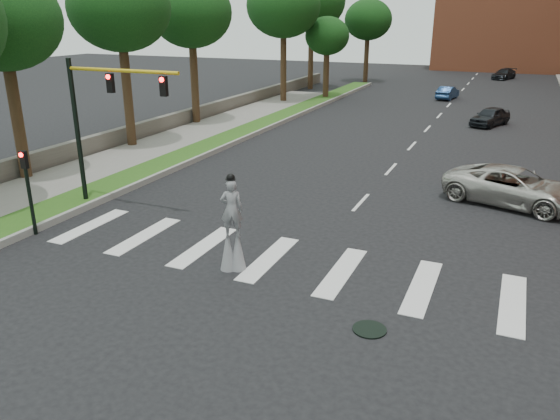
% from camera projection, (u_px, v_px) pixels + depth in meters
% --- Properties ---
extents(ground_plane, '(160.00, 160.00, 0.00)m').
position_uv_depth(ground_plane, '(293.00, 278.00, 17.22)').
color(ground_plane, black).
rests_on(ground_plane, ground).
extents(grass_median, '(2.00, 60.00, 0.25)m').
position_uv_depth(grass_median, '(249.00, 130.00, 38.75)').
color(grass_median, '#244E16').
rests_on(grass_median, ground).
extents(median_curb, '(0.20, 60.00, 0.28)m').
position_uv_depth(median_curb, '(262.00, 131.00, 38.35)').
color(median_curb, gray).
rests_on(median_curb, ground).
extents(sidewalk_left, '(4.00, 60.00, 0.18)m').
position_uv_depth(sidewalk_left, '(124.00, 158.00, 31.25)').
color(sidewalk_left, slate).
rests_on(sidewalk_left, ground).
extents(stone_wall, '(0.50, 56.00, 1.10)m').
position_uv_depth(stone_wall, '(197.00, 114.00, 42.39)').
color(stone_wall, '#56524A').
rests_on(stone_wall, ground).
extents(manhole, '(0.90, 0.90, 0.04)m').
position_uv_depth(manhole, '(369.00, 329.00, 14.36)').
color(manhole, black).
rests_on(manhole, ground).
extents(building_backdrop, '(26.00, 14.00, 18.00)m').
position_uv_depth(building_backdrop, '(534.00, 6.00, 79.28)').
color(building_backdrop, '#C8643F').
rests_on(building_backdrop, ground).
extents(traffic_signal, '(5.30, 0.23, 6.20)m').
position_uv_depth(traffic_signal, '(98.00, 111.00, 22.06)').
color(traffic_signal, black).
rests_on(traffic_signal, ground).
extents(secondary_signal, '(0.25, 0.21, 3.23)m').
position_uv_depth(secondary_signal, '(28.00, 185.00, 19.98)').
color(secondary_signal, black).
rests_on(secondary_signal, ground).
extents(stilt_performer, '(0.84, 0.72, 3.25)m').
position_uv_depth(stilt_performer, '(232.00, 231.00, 17.35)').
color(stilt_performer, '#342315').
rests_on(stilt_performer, ground).
extents(suv_crossing, '(6.34, 4.24, 1.62)m').
position_uv_depth(suv_crossing, '(514.00, 187.00, 23.59)').
color(suv_crossing, '#BAB7AF').
rests_on(suv_crossing, ground).
extents(car_near, '(3.03, 4.34, 1.37)m').
position_uv_depth(car_near, '(490.00, 116.00, 40.55)').
color(car_near, black).
rests_on(car_near, ground).
extents(car_mid, '(1.87, 3.94, 1.25)m').
position_uv_depth(car_mid, '(448.00, 93.00, 53.33)').
color(car_mid, navy).
rests_on(car_mid, ground).
extents(car_far, '(3.18, 4.83, 1.30)m').
position_uv_depth(car_far, '(504.00, 74.00, 69.77)').
color(car_far, black).
rests_on(car_far, ground).
extents(tree_1, '(5.40, 5.40, 9.90)m').
position_uv_depth(tree_1, '(1.00, 21.00, 24.90)').
color(tree_1, '#342315').
rests_on(tree_1, ground).
extents(tree_2, '(5.90, 5.90, 10.73)m').
position_uv_depth(tree_2, '(120.00, 8.00, 31.41)').
color(tree_2, '#342315').
rests_on(tree_2, ground).
extents(tree_3, '(5.83, 5.83, 10.46)m').
position_uv_depth(tree_3, '(191.00, 13.00, 38.69)').
color(tree_3, '#342315').
rests_on(tree_3, ground).
extents(tree_4, '(6.66, 6.66, 11.43)m').
position_uv_depth(tree_4, '(284.00, 6.00, 48.70)').
color(tree_4, '#342315').
rests_on(tree_4, ground).
extents(tree_5, '(7.16, 7.16, 12.24)m').
position_uv_depth(tree_5, '(312.00, 1.00, 57.85)').
color(tree_5, '#342315').
rests_on(tree_5, ground).
extents(tree_6, '(4.20, 4.20, 7.71)m').
position_uv_depth(tree_6, '(327.00, 37.00, 51.64)').
color(tree_6, '#342315').
rests_on(tree_6, ground).
extents(tree_7, '(5.60, 5.60, 9.64)m').
position_uv_depth(tree_7, '(368.00, 20.00, 64.64)').
color(tree_7, '#342315').
rests_on(tree_7, ground).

